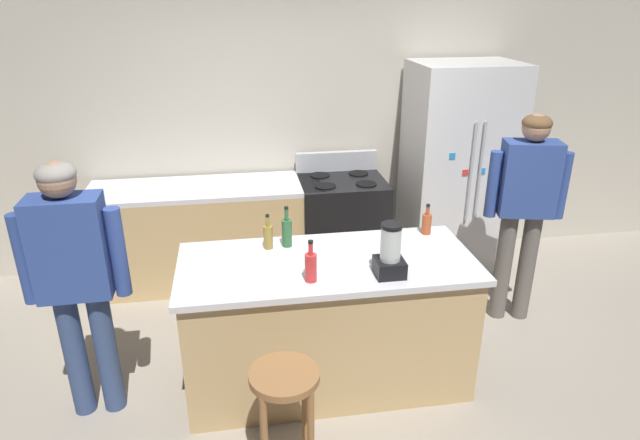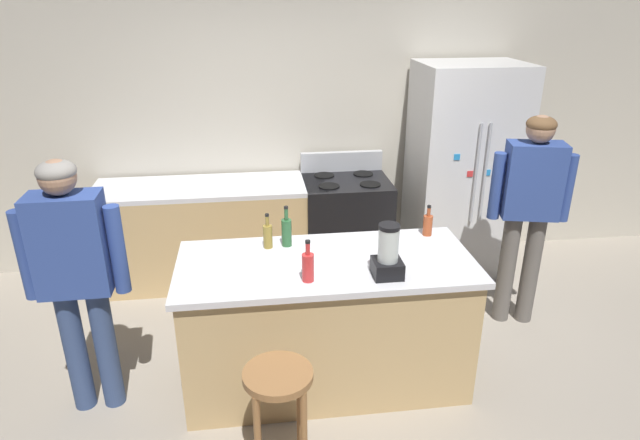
{
  "view_description": "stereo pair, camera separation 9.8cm",
  "coord_description": "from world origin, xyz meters",
  "px_view_note": "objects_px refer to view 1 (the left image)",
  "views": [
    {
      "loc": [
        -0.53,
        -2.97,
        2.44
      ],
      "look_at": [
        0.0,
        0.3,
        1.05
      ],
      "focal_mm": 30.52,
      "sensor_mm": 36.0,
      "label": 1
    },
    {
      "loc": [
        -0.43,
        -2.98,
        2.44
      ],
      "look_at": [
        0.0,
        0.3,
        1.05
      ],
      "focal_mm": 30.52,
      "sensor_mm": 36.0,
      "label": 2
    }
  ],
  "objects_px": {
    "bottle_vinegar": "(268,236)",
    "person_by_sink_right": "(525,200)",
    "blender_appliance": "(390,254)",
    "bottle_olive_oil": "(287,232)",
    "kitchen_island": "(327,322)",
    "stove_range": "(342,225)",
    "bottle_cooking_sauce": "(427,223)",
    "bottle_soda": "(311,266)",
    "person_by_island_left": "(75,271)",
    "bar_stool": "(285,397)",
    "refrigerator": "(457,170)"
  },
  "relations": [
    {
      "from": "person_by_island_left",
      "to": "bottle_vinegar",
      "type": "bearing_deg",
      "value": 14.54
    },
    {
      "from": "blender_appliance",
      "to": "bottle_olive_oil",
      "type": "xyz_separation_m",
      "value": [
        -0.55,
        0.49,
        -0.04
      ]
    },
    {
      "from": "bar_stool",
      "to": "bottle_olive_oil",
      "type": "xyz_separation_m",
      "value": [
        0.13,
        1.01,
        0.47
      ]
    },
    {
      "from": "bottle_cooking_sauce",
      "to": "bottle_soda",
      "type": "xyz_separation_m",
      "value": [
        -0.88,
        -0.53,
        0.02
      ]
    },
    {
      "from": "blender_appliance",
      "to": "bottle_olive_oil",
      "type": "relative_size",
      "value": 1.18
    },
    {
      "from": "bottle_vinegar",
      "to": "person_by_sink_right",
      "type": "bearing_deg",
      "value": 8.83
    },
    {
      "from": "person_by_island_left",
      "to": "bottle_cooking_sauce",
      "type": "xyz_separation_m",
      "value": [
        2.21,
        0.35,
        -0.0
      ]
    },
    {
      "from": "refrigerator",
      "to": "kitchen_island",
      "type": "bearing_deg",
      "value": -134.21
    },
    {
      "from": "bottle_olive_oil",
      "to": "bottle_soda",
      "type": "bearing_deg",
      "value": -80.0
    },
    {
      "from": "bottle_cooking_sauce",
      "to": "bottle_olive_oil",
      "type": "relative_size",
      "value": 0.78
    },
    {
      "from": "person_by_sink_right",
      "to": "bottle_cooking_sauce",
      "type": "relative_size",
      "value": 7.66
    },
    {
      "from": "kitchen_island",
      "to": "stove_range",
      "type": "distance_m",
      "value": 1.58
    },
    {
      "from": "blender_appliance",
      "to": "bottle_soda",
      "type": "xyz_separation_m",
      "value": [
        -0.47,
        0.0,
        -0.04
      ]
    },
    {
      "from": "person_by_sink_right",
      "to": "bottle_cooking_sauce",
      "type": "bearing_deg",
      "value": -164.04
    },
    {
      "from": "kitchen_island",
      "to": "blender_appliance",
      "type": "bearing_deg",
      "value": -35.84
    },
    {
      "from": "refrigerator",
      "to": "bar_stool",
      "type": "height_order",
      "value": "refrigerator"
    },
    {
      "from": "bottle_vinegar",
      "to": "bottle_soda",
      "type": "xyz_separation_m",
      "value": [
        0.21,
        -0.47,
        0.01
      ]
    },
    {
      "from": "bar_stool",
      "to": "stove_range",
      "type": "bearing_deg",
      "value": 71.76
    },
    {
      "from": "kitchen_island",
      "to": "refrigerator",
      "type": "bearing_deg",
      "value": 45.79
    },
    {
      "from": "stove_range",
      "to": "bottle_vinegar",
      "type": "xyz_separation_m",
      "value": [
        -0.75,
        -1.28,
        0.53
      ]
    },
    {
      "from": "person_by_island_left",
      "to": "person_by_sink_right",
      "type": "bearing_deg",
      "value": 10.95
    },
    {
      "from": "bottle_cooking_sauce",
      "to": "bottle_soda",
      "type": "relative_size",
      "value": 0.84
    },
    {
      "from": "person_by_sink_right",
      "to": "bottle_vinegar",
      "type": "height_order",
      "value": "person_by_sink_right"
    },
    {
      "from": "kitchen_island",
      "to": "bottle_olive_oil",
      "type": "bearing_deg",
      "value": 131.56
    },
    {
      "from": "stove_range",
      "to": "blender_appliance",
      "type": "distance_m",
      "value": 1.85
    },
    {
      "from": "refrigerator",
      "to": "bottle_cooking_sauce",
      "type": "height_order",
      "value": "refrigerator"
    },
    {
      "from": "refrigerator",
      "to": "stove_range",
      "type": "height_order",
      "value": "refrigerator"
    },
    {
      "from": "bar_stool",
      "to": "bottle_cooking_sauce",
      "type": "bearing_deg",
      "value": 43.88
    },
    {
      "from": "bar_stool",
      "to": "blender_appliance",
      "type": "bearing_deg",
      "value": 37.32
    },
    {
      "from": "refrigerator",
      "to": "person_by_sink_right",
      "type": "height_order",
      "value": "refrigerator"
    },
    {
      "from": "bottle_vinegar",
      "to": "bottle_olive_oil",
      "type": "bearing_deg",
      "value": 6.59
    },
    {
      "from": "kitchen_island",
      "to": "bottle_olive_oil",
      "type": "height_order",
      "value": "bottle_olive_oil"
    },
    {
      "from": "stove_range",
      "to": "bottle_olive_oil",
      "type": "distance_m",
      "value": 1.51
    },
    {
      "from": "stove_range",
      "to": "blender_appliance",
      "type": "xyz_separation_m",
      "value": [
        -0.07,
        -1.76,
        0.58
      ]
    },
    {
      "from": "kitchen_island",
      "to": "bottle_olive_oil",
      "type": "distance_m",
      "value": 0.65
    },
    {
      "from": "bottle_olive_oil",
      "to": "bottle_soda",
      "type": "distance_m",
      "value": 0.5
    },
    {
      "from": "blender_appliance",
      "to": "bottle_cooking_sauce",
      "type": "height_order",
      "value": "blender_appliance"
    },
    {
      "from": "bottle_vinegar",
      "to": "bottle_soda",
      "type": "distance_m",
      "value": 0.52
    },
    {
      "from": "stove_range",
      "to": "blender_appliance",
      "type": "bearing_deg",
      "value": -92.33
    },
    {
      "from": "person_by_island_left",
      "to": "bar_stool",
      "type": "height_order",
      "value": "person_by_island_left"
    },
    {
      "from": "kitchen_island",
      "to": "bar_stool",
      "type": "bearing_deg",
      "value": -115.07
    },
    {
      "from": "person_by_island_left",
      "to": "bottle_soda",
      "type": "height_order",
      "value": "person_by_island_left"
    },
    {
      "from": "kitchen_island",
      "to": "bottle_olive_oil",
      "type": "relative_size",
      "value": 6.7
    },
    {
      "from": "bottle_soda",
      "to": "person_by_sink_right",
      "type": "bearing_deg",
      "value": 24.12
    },
    {
      "from": "blender_appliance",
      "to": "bottle_vinegar",
      "type": "distance_m",
      "value": 0.83
    },
    {
      "from": "kitchen_island",
      "to": "bar_stool",
      "type": "xyz_separation_m",
      "value": [
        -0.35,
        -0.75,
        0.07
      ]
    },
    {
      "from": "bottle_cooking_sauce",
      "to": "bottle_olive_oil",
      "type": "distance_m",
      "value": 0.97
    },
    {
      "from": "stove_range",
      "to": "person_by_sink_right",
      "type": "distance_m",
      "value": 1.64
    },
    {
      "from": "refrigerator",
      "to": "blender_appliance",
      "type": "height_order",
      "value": "refrigerator"
    },
    {
      "from": "person_by_sink_right",
      "to": "blender_appliance",
      "type": "bearing_deg",
      "value": -148.46
    }
  ]
}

